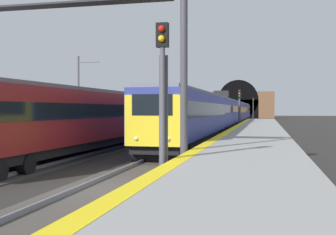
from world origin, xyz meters
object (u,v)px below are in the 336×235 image
Objects in this scene: catenary_mast_near at (79,95)px; overhead_signal_gantry at (73,30)px; railway_signal_near at (163,94)px; train_adjacent_platform at (166,114)px; train_main_approaching at (229,112)px; railway_signal_far at (253,106)px; railway_signal_mid at (239,106)px.

overhead_signal_gantry is at bearing -155.21° from catenary_mast_near.
catenary_mast_near is (23.26, 13.80, 0.80)m from railway_signal_near.
overhead_signal_gantry is (-26.98, -2.58, 3.67)m from train_adjacent_platform.
train_main_approaching is 25.62m from catenary_mast_near.
catenary_mast_near is at bearing -10.62° from railway_signal_far.
train_main_approaching is 1.30× the size of train_adjacent_platform.
railway_signal_far is (96.85, 0.00, 0.28)m from railway_signal_near.
train_main_approaching is 16.66m from train_adjacent_platform.
railway_signal_mid is 0.53× the size of overhead_signal_gantry.
catenary_mast_near is (-6.77, 6.75, 1.75)m from train_adjacent_platform.
railway_signal_mid is (8.89, -7.05, 0.90)m from train_adjacent_platform.
railway_signal_near is 6.06m from overhead_signal_gantry.
train_main_approaching is 7.26m from railway_signal_mid.
railway_signal_near is 0.70× the size of catenary_mast_near.
catenary_mast_near reaches higher than train_adjacent_platform.
train_adjacent_platform is at bearing -38.42° from railway_signal_mid.
railway_signal_near is at bearing -124.40° from overhead_signal_gantry.
catenary_mast_near reaches higher than railway_signal_near.
railway_signal_near reaches higher than railway_signal_mid.
railway_signal_far is 0.60× the size of overhead_signal_gantry.
railway_signal_mid reaches higher than train_adjacent_platform.
train_adjacent_platform is at bearing -44.90° from catenary_mast_near.
railway_signal_mid reaches higher than train_main_approaching.
overhead_signal_gantry reaches higher than railway_signal_far.
railway_signal_near is at bearing 14.47° from train_adjacent_platform.
railway_signal_near is 1.05× the size of railway_signal_mid.
train_main_approaching is at bearing -3.45° from overhead_signal_gantry.
railway_signal_far reaches higher than railway_signal_mid.
overhead_signal_gantry is 22.34m from catenary_mast_near.
train_adjacent_platform is 30.87m from railway_signal_near.
catenary_mast_near is at bearing -41.38° from railway_signal_mid.
overhead_signal_gantry reaches higher than railway_signal_mid.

